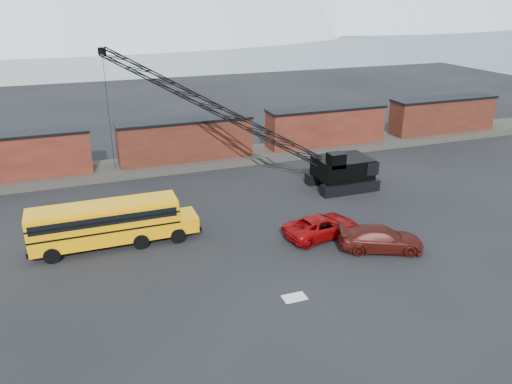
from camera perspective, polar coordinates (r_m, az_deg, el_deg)
ground at (r=32.90m, az=0.72°, el=-8.51°), size 160.00×160.00×0.00m
gravel_berm at (r=52.17m, az=-7.94°, el=3.44°), size 120.00×5.00×0.70m
boxcar_west_near at (r=50.78m, az=-25.99°, el=3.74°), size 13.70×3.10×4.17m
boxcar_mid at (r=51.47m, az=-8.08°, el=5.99°), size 13.70×3.10×4.17m
boxcar_east_near at (r=56.84m, az=7.98°, el=7.50°), size 13.70×3.10×4.17m
boxcar_east_far at (r=65.77m, az=20.55°, el=8.28°), size 13.70×3.10×4.17m
snow_patch at (r=29.94m, az=4.42°, el=-11.93°), size 1.40×0.90×0.02m
school_bus at (r=36.10m, az=-16.33°, el=-3.36°), size 11.65×2.65×3.19m
red_pickup at (r=36.71m, az=7.51°, el=-3.90°), size 6.10×3.53×1.60m
maroon_suv at (r=35.59m, az=14.08°, el=-5.20°), size 6.24×4.41×1.68m
crawler_crane at (r=45.24m, az=-4.81°, el=9.56°), size 22.46×12.97×12.30m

